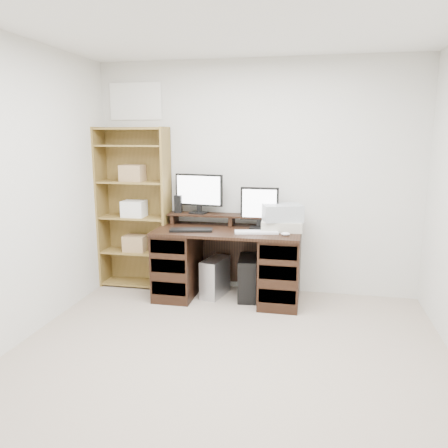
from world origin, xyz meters
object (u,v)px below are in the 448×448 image
(desk, at_px, (228,263))
(tower_black, at_px, (248,278))
(monitor_small, at_px, (259,206))
(printer, at_px, (282,225))
(bookshelf, at_px, (135,207))
(tower_silver, at_px, (215,277))
(monitor_wide, at_px, (199,191))

(desk, bearing_deg, tower_black, 11.99)
(monitor_small, distance_m, printer, 0.31)
(monitor_small, height_order, bookshelf, bookshelf)
(printer, relative_size, tower_silver, 0.99)
(desk, relative_size, tower_black, 3.25)
(monitor_small, bearing_deg, bookshelf, 176.15)
(tower_black, height_order, bookshelf, bookshelf)
(tower_black, bearing_deg, tower_silver, 174.76)
(monitor_wide, relative_size, tower_black, 1.17)
(monitor_wide, height_order, tower_black, monitor_wide)
(monitor_small, bearing_deg, monitor_wide, 171.25)
(desk, height_order, bookshelf, bookshelf)
(printer, xyz_separation_m, tower_silver, (-0.70, -0.03, -0.60))
(desk, height_order, monitor_small, monitor_small)
(printer, xyz_separation_m, bookshelf, (-1.66, 0.14, 0.12))
(monitor_small, xyz_separation_m, tower_silver, (-0.46, -0.08, -0.78))
(tower_black, bearing_deg, monitor_small, 30.06)
(monitor_wide, height_order, printer, monitor_wide)
(printer, bearing_deg, tower_black, -177.81)
(monitor_small, xyz_separation_m, bookshelf, (-1.43, 0.10, -0.07))
(desk, distance_m, tower_silver, 0.24)
(tower_black, bearing_deg, bookshelf, 167.18)
(monitor_small, bearing_deg, desk, -159.29)
(tower_silver, bearing_deg, tower_black, 12.97)
(printer, xyz_separation_m, tower_black, (-0.34, -0.03, -0.58))
(printer, height_order, tower_black, printer)
(tower_black, bearing_deg, desk, -173.57)
(bookshelf, bearing_deg, printer, -4.72)
(monitor_wide, relative_size, tower_silver, 1.31)
(tower_silver, height_order, tower_black, tower_black)
(monitor_small, height_order, tower_silver, monitor_small)
(desk, xyz_separation_m, tower_black, (0.21, 0.04, -0.17))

